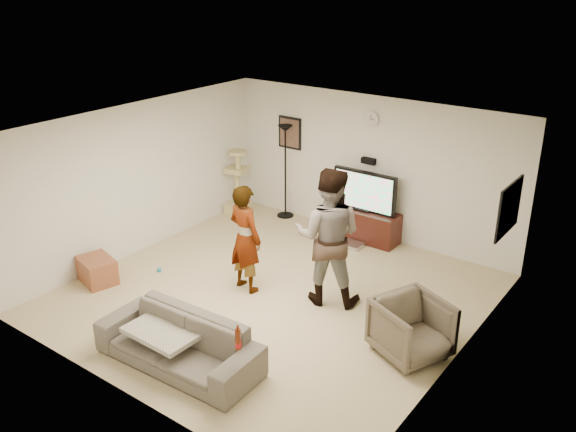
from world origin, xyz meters
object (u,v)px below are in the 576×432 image
Objects in this scene: tv at (364,191)px; person_left at (245,238)px; person_right at (328,237)px; armchair at (412,329)px; tv_stand at (363,224)px; beer_bottle at (238,339)px; side_table at (97,270)px; floor_lamp at (285,172)px; cat_tree at (237,181)px; sofa at (178,343)px.

tv is 0.73× the size of person_left.
person_right is 1.77m from armchair.
beer_bottle is (1.01, -4.51, 0.46)m from tv_stand.
beer_bottle reaches higher than side_table.
person_left is 1.24m from person_right.
armchair is at bearing 138.56° from person_right.
tv is 1.44× the size of armchair.
person_right is at bearing -150.70° from person_left.
floor_lamp reaches higher than person_left.
armchair is (1.21, 1.83, -0.36)m from beer_bottle.
sofa is at bearing -57.63° from cat_tree.
sofa is at bearing 154.14° from armchair.
person_left is 2.76m from armchair.
cat_tree is 2.19× the size of side_table.
cat_tree is 0.64× the size of person_right.
tv_stand is 1.58× the size of armchair.
armchair is at bearing 56.60° from beer_bottle.
side_table is at bearing 127.18° from armchair.
armchair reaches higher than tv_stand.
armchair is at bearing -34.66° from floor_lamp.
beer_bottle is (1.51, -1.93, -0.08)m from person_left.
sofa is 8.34× the size of beer_bottle.
floor_lamp is at bearing 79.20° from side_table.
person_left reaches higher than tv.
side_table is (-4.67, -1.10, -0.18)m from armchair.
floor_lamp reaches higher than armchair.
beer_bottle is (2.73, -4.55, -0.15)m from floor_lamp.
floor_lamp is 4.82m from armchair.
tv is at bearing 63.53° from armchair.
person_left is 1.98× the size of armchair.
person_left reaches higher than side_table.
person_left is at bearing -65.11° from floor_lamp.
floor_lamp is 3.24m from person_right.
cat_tree is 3.72m from person_right.
floor_lamp is at bearing -65.88° from person_right.
person_left is at bearing -101.06° from tv.
person_right reaches higher than sofa.
floor_lamp is at bearing 178.50° from tv_stand.
tv is at bearing 88.15° from sofa.
person_left is 2.37m from side_table.
floor_lamp is (-1.72, 0.04, 0.62)m from tv_stand.
sofa is 2.84m from armchair.
person_left is 2.07m from sofa.
side_table is at bearing -100.80° from floor_lamp.
tv_stand is 2.69m from person_left.
cat_tree is 4.93m from sofa.
armchair is 4.80m from side_table.
person_left reaches higher than sofa.
tv_stand is 0.65× the size of person_right.
beer_bottle is at bearing -77.38° from tv_stand.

